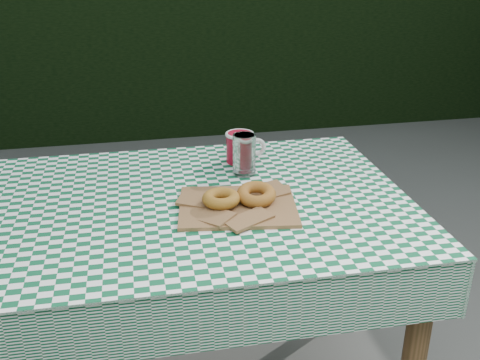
{
  "coord_description": "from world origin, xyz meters",
  "views": [
    {
      "loc": [
        -0.19,
        -1.14,
        1.4
      ],
      "look_at": [
        0.09,
        0.23,
        0.79
      ],
      "focal_mm": 42.03,
      "sensor_mm": 36.0,
      "label": 1
    }
  ],
  "objects_px": {
    "table": "(184,320)",
    "coffee_mug": "(240,147)",
    "paper_bag": "(238,205)",
    "drinking_glass": "(244,155)"
  },
  "relations": [
    {
      "from": "table",
      "to": "coffee_mug",
      "type": "relative_size",
      "value": 7.23
    },
    {
      "from": "table",
      "to": "paper_bag",
      "type": "relative_size",
      "value": 4.04
    },
    {
      "from": "table",
      "to": "drinking_glass",
      "type": "height_order",
      "value": "drinking_glass"
    },
    {
      "from": "table",
      "to": "coffee_mug",
      "type": "bearing_deg",
      "value": 49.49
    },
    {
      "from": "paper_bag",
      "to": "drinking_glass",
      "type": "xyz_separation_m",
      "value": [
        0.06,
        0.22,
        0.05
      ]
    },
    {
      "from": "table",
      "to": "paper_bag",
      "type": "distance_m",
      "value": 0.42
    },
    {
      "from": "coffee_mug",
      "to": "drinking_glass",
      "type": "xyz_separation_m",
      "value": [
        -0.01,
        -0.1,
        0.01
      ]
    },
    {
      "from": "paper_bag",
      "to": "coffee_mug",
      "type": "bearing_deg",
      "value": 77.38
    },
    {
      "from": "table",
      "to": "paper_bag",
      "type": "height_order",
      "value": "paper_bag"
    },
    {
      "from": "table",
      "to": "drinking_glass",
      "type": "distance_m",
      "value": 0.51
    }
  ]
}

